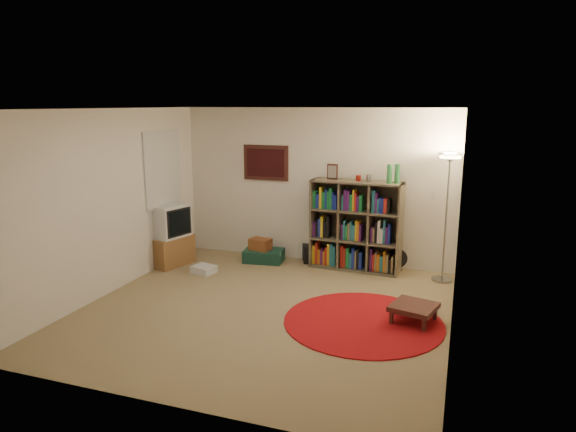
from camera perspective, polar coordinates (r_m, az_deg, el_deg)
name	(u,v)px	position (r m, az deg, el deg)	size (l,w,h in m)	color
room	(262,211)	(6.32, -2.95, 0.50)	(4.54, 4.54, 2.54)	#897550
bookshelf	(355,227)	(8.06, 7.40, -1.21)	(1.43, 0.50, 1.69)	brown
floor_lamp	(449,175)	(7.62, 17.45, 4.34)	(0.47, 0.47, 1.89)	gray
floor_fan	(397,260)	(8.21, 12.03, -4.76)	(0.31, 0.20, 0.35)	black
tv_stand	(170,236)	(8.47, -13.02, -2.17)	(0.64, 0.78, 0.99)	brown
dvd_box	(204,269)	(8.07, -9.32, -5.87)	(0.39, 0.35, 0.11)	silver
suitcase	(264,256)	(8.51, -2.71, -4.41)	(0.68, 0.48, 0.20)	#123329
wicker_basket	(260,244)	(8.45, -3.09, -3.15)	(0.37, 0.29, 0.19)	brown
duffel_bag	(315,253)	(8.51, 2.99, -4.18)	(0.48, 0.44, 0.27)	black
paper_towel	(329,256)	(8.43, 4.54, -4.46)	(0.14, 0.14, 0.25)	white
red_rug	(363,322)	(6.32, 8.35, -11.54)	(1.90, 1.90, 0.02)	maroon
side_table	(414,308)	(6.36, 13.81, -9.86)	(0.60, 0.60, 0.23)	#321511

